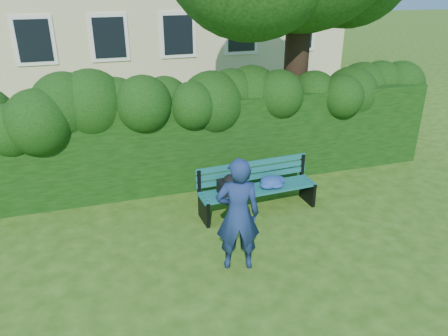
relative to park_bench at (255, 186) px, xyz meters
name	(u,v)px	position (x,y,z in m)	size (l,w,h in m)	color
ground	(235,233)	(-0.60, -0.63, -0.51)	(80.00, 80.00, 0.00)	#2C4F11
hedge	(201,140)	(-0.60, 1.57, 0.39)	(10.00, 1.00, 1.80)	black
park_bench	(255,186)	(0.00, 0.00, 0.00)	(2.21, 0.68, 0.89)	#115356
man_reading	(238,215)	(-0.85, -1.49, 0.37)	(0.64, 0.42, 1.75)	navy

